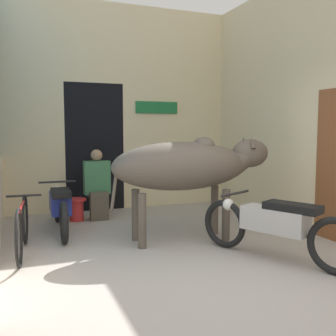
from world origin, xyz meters
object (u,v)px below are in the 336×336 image
object	(u,v)px
motorcycle_near	(275,224)
bicycle	(22,227)
cow	(188,166)
motorcycle_far	(60,206)
shopkeeper_seated	(97,184)
plastic_stool	(77,209)

from	to	relation	value
motorcycle_near	bicycle	bearing A→B (deg)	154.45
cow	bicycle	size ratio (longest dim) A/B	1.43
motorcycle_near	bicycle	size ratio (longest dim) A/B	1.17
cow	motorcycle_near	xyz separation A→B (m)	(0.59, -1.15, -0.61)
bicycle	motorcycle_far	bearing A→B (deg)	59.24
cow	bicycle	bearing A→B (deg)	175.61
motorcycle_near	motorcycle_far	world-z (taller)	motorcycle_near
cow	bicycle	xyz separation A→B (m)	(-2.17, 0.17, -0.69)
cow	shopkeeper_seated	distance (m)	2.04
bicycle	shopkeeper_seated	xyz separation A→B (m)	(1.25, 1.61, 0.27)
shopkeeper_seated	plastic_stool	bearing A→B (deg)	-176.02
motorcycle_near	motorcycle_far	xyz separation A→B (m)	(-2.21, 2.25, -0.03)
motorcycle_near	plastic_stool	bearing A→B (deg)	122.86
cow	plastic_stool	bearing A→B (deg)	126.22
motorcycle_far	bicycle	distance (m)	1.08
cow	motorcycle_near	distance (m)	1.43
bicycle	cow	bearing A→B (deg)	-4.39
cow	plastic_stool	world-z (taller)	cow
motorcycle_near	shopkeeper_seated	bearing A→B (deg)	117.25
motorcycle_far	motorcycle_near	bearing A→B (deg)	-45.47
bicycle	plastic_stool	xyz separation A→B (m)	(0.89, 1.58, -0.14)
motorcycle_far	bicycle	xyz separation A→B (m)	(-0.55, -0.93, -0.06)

